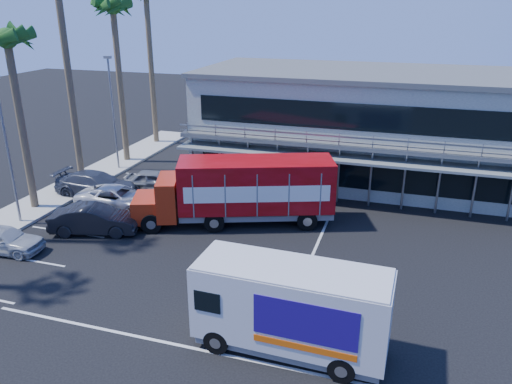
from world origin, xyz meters
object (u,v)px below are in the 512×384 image
(white_van, at_px, (291,307))
(parked_car_b, at_px, (95,220))
(red_truck, at_px, (242,189))
(parked_car_a, at_px, (3,239))

(white_van, xyz_separation_m, parked_car_b, (-12.11, 6.20, -0.96))
(white_van, relative_size, parked_car_b, 1.46)
(white_van, height_order, parked_car_b, white_van)
(red_truck, bearing_deg, parked_car_a, -166.14)
(parked_car_a, distance_m, parked_car_b, 4.39)
(white_van, bearing_deg, parked_car_a, 170.41)
(red_truck, distance_m, white_van, 10.99)
(red_truck, distance_m, parked_car_b, 7.97)
(white_van, relative_size, parked_car_a, 1.71)
(white_van, distance_m, parked_car_b, 13.64)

